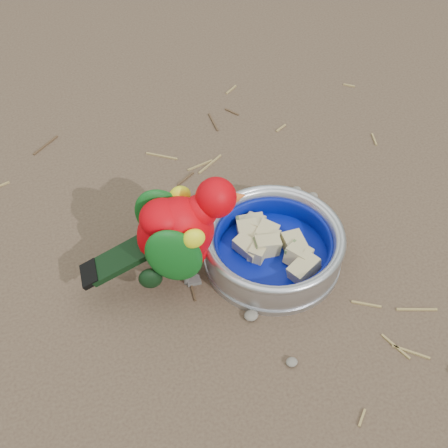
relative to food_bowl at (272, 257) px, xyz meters
name	(u,v)px	position (x,y,z in m)	size (l,w,h in m)	color
ground	(209,277)	(-0.10, -0.01, -0.01)	(60.00, 60.00, 0.00)	#4E3B2D
food_bowl	(272,257)	(0.00, 0.00, 0.00)	(0.21, 0.21, 0.02)	#B2B2BA
bowl_wall	(273,244)	(0.00, 0.00, 0.03)	(0.21, 0.21, 0.04)	#B2B2BA
fruit_wedges	(273,247)	(0.00, 0.00, 0.02)	(0.13, 0.13, 0.03)	tan
lory_parrot	(179,239)	(-0.14, 0.01, 0.08)	(0.10, 0.22, 0.18)	#C50008
ground_debris	(223,245)	(-0.07, 0.05, -0.01)	(0.90, 0.80, 0.01)	olive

